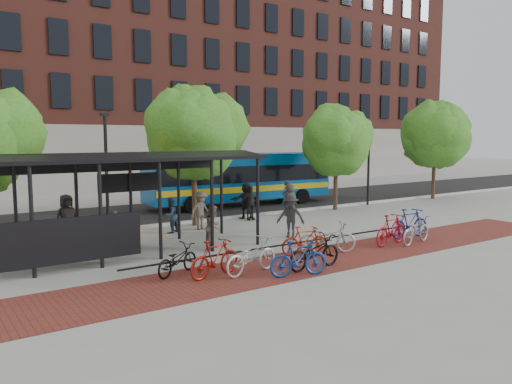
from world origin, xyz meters
TOP-DOWN VIEW (x-y plane):
  - ground at (0.00, 0.00)m, footprint 160.00×160.00m
  - asphalt_street at (0.00, 8.00)m, footprint 160.00×8.00m
  - curb at (0.00, 4.00)m, footprint 160.00×0.25m
  - brick_strip at (-2.00, -5.00)m, footprint 24.00×3.00m
  - bike_rack_rail at (-3.30, -4.10)m, footprint 12.00×0.05m
  - building_brick at (10.00, 26.00)m, footprint 55.00×14.00m
  - bus_shelter at (-8.13, -0.48)m, footprint 10.60×3.07m
  - tree_b at (-2.90, 3.35)m, footprint 5.15×4.20m
  - tree_c at (6.09, 3.35)m, footprint 4.66×3.80m
  - tree_d at (15.10, 3.35)m, footprint 5.39×4.40m
  - lamp_post_left at (-7.00, 3.60)m, footprint 0.35×0.20m
  - lamp_post_right at (9.00, 3.60)m, footprint 0.35×0.20m
  - bus at (2.47, 7.82)m, footprint 11.71×3.33m
  - bike_0 at (-7.40, -3.95)m, footprint 1.84×1.28m
  - bike_1 at (-6.60, -4.81)m, footprint 1.96×0.93m
  - bike_2 at (-5.52, -5.11)m, footprint 2.14×1.08m
  - bike_3 at (-4.54, -6.17)m, footprint 1.90×0.97m
  - bike_4 at (-3.60, -5.79)m, footprint 2.07×0.79m
  - bike_5 at (-2.65, -4.23)m, footprint 1.78×1.02m
  - bike_6 at (-1.81, -4.44)m, footprint 2.22×1.55m
  - bike_9 at (1.13, -4.83)m, footprint 2.06×0.85m
  - bike_10 at (2.11, -5.21)m, footprint 2.12×1.11m
  - bike_11 at (2.89, -4.30)m, footprint 2.06×0.75m
  - pedestrian_0 at (-8.93, 2.65)m, footprint 1.03×0.77m
  - pedestrian_1 at (-8.08, -0.25)m, footprint 0.62×0.46m
  - pedestrian_2 at (-4.74, 2.21)m, footprint 0.95×0.88m
  - pedestrian_3 at (-3.29, 2.15)m, footprint 1.22×0.84m
  - pedestrian_4 at (-0.03, 3.05)m, footprint 1.07×0.62m
  - pedestrian_5 at (0.10, 3.60)m, footprint 1.76×0.79m
  - pedestrian_6 at (2.44, 2.98)m, footprint 0.95×0.75m
  - pedestrian_7 at (2.84, 3.80)m, footprint 0.78×0.67m
  - pedestrian_8 at (-4.74, -1.50)m, footprint 1.00×0.96m
  - pedestrian_9 at (-1.10, -1.50)m, footprint 1.25×1.31m

SIDE VIEW (x-z plane):
  - ground at x=0.00m, z-range 0.00..0.00m
  - bike_rack_rail at x=-3.30m, z-range -0.47..0.47m
  - brick_strip at x=-2.00m, z-range 0.00..0.01m
  - asphalt_street at x=0.00m, z-range 0.00..0.01m
  - curb at x=0.00m, z-range 0.00..0.12m
  - bike_0 at x=-7.40m, z-range 0.00..0.92m
  - bike_5 at x=-2.65m, z-range 0.00..1.03m
  - bike_10 at x=2.11m, z-range 0.00..1.06m
  - bike_2 at x=-5.52m, z-range 0.00..1.07m
  - bike_4 at x=-3.60m, z-range 0.00..1.08m
  - bike_3 at x=-4.54m, z-range 0.00..1.10m
  - bike_6 at x=-1.81m, z-range 0.00..1.11m
  - bike_1 at x=-6.60m, z-range 0.00..1.13m
  - bike_9 at x=1.13m, z-range 0.00..1.20m
  - bike_11 at x=2.89m, z-range 0.00..1.21m
  - pedestrian_2 at x=-4.74m, z-range 0.00..1.55m
  - pedestrian_1 at x=-8.08m, z-range 0.00..1.56m
  - pedestrian_8 at x=-4.74m, z-range 0.00..1.63m
  - pedestrian_6 at x=2.44m, z-range 0.00..1.70m
  - pedestrian_4 at x=-0.03m, z-range 0.00..1.71m
  - pedestrian_3 at x=-3.29m, z-range 0.00..1.74m
  - pedestrian_9 at x=-1.10m, z-range 0.00..1.78m
  - pedestrian_7 at x=2.84m, z-range 0.00..1.81m
  - pedestrian_5 at x=0.10m, z-range 0.00..1.83m
  - pedestrian_0 at x=-8.93m, z-range 0.00..1.91m
  - bus at x=2.47m, z-range 0.23..3.35m
  - lamp_post_left at x=-7.00m, z-range 0.18..5.31m
  - lamp_post_right at x=9.00m, z-range 0.18..5.31m
  - bus_shelter at x=-8.13m, z-range 1.20..4.80m
  - tree_c at x=6.09m, z-range 1.09..7.02m
  - tree_b at x=-2.90m, z-range 1.22..7.69m
  - tree_d at x=15.10m, z-range 1.19..7.74m
  - building_brick at x=10.00m, z-range 0.00..20.00m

